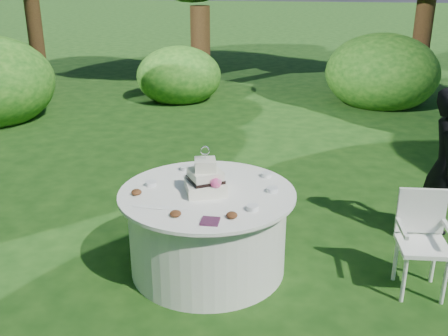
{
  "coord_description": "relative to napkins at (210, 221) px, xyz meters",
  "views": [
    {
      "loc": [
        0.79,
        -4.13,
        2.61
      ],
      "look_at": [
        0.15,
        0.0,
        1.0
      ],
      "focal_mm": 42.0,
      "sensor_mm": 36.0,
      "label": 1
    }
  ],
  "objects": [
    {
      "name": "petal_cups",
      "position": [
        -0.28,
        0.19,
        0.02
      ],
      "size": [
        0.97,
        0.45,
        0.05
      ],
      "color": "#562D16",
      "rests_on": "table"
    },
    {
      "name": "votives",
      "position": [
        -0.0,
        0.72,
        0.01
      ],
      "size": [
        1.19,
        0.89,
        0.04
      ],
      "color": "white",
      "rests_on": "table"
    },
    {
      "name": "napkins",
      "position": [
        0.0,
        0.0,
        0.0
      ],
      "size": [
        0.14,
        0.14,
        0.02
      ],
      "primitive_type": "cube",
      "color": "#491F3C",
      "rests_on": "table"
    },
    {
      "name": "ground",
      "position": [
        -0.13,
        0.58,
        -0.78
      ],
      "size": [
        80.0,
        80.0,
        0.0
      ],
      "primitive_type": "plane",
      "color": "#11340E",
      "rests_on": "ground"
    },
    {
      "name": "table",
      "position": [
        -0.13,
        0.58,
        -0.39
      ],
      "size": [
        1.56,
        1.56,
        0.77
      ],
      "color": "silver",
      "rests_on": "ground"
    },
    {
      "name": "guest",
      "position": [
        2.07,
        1.49,
        0.01
      ],
      "size": [
        0.47,
        0.63,
        1.57
      ],
      "primitive_type": "imported",
      "rotation": [
        0.0,
        0.0,
        1.4
      ],
      "color": "black",
      "rests_on": "ground"
    },
    {
      "name": "chair",
      "position": [
        1.71,
        0.55,
        -0.26
      ],
      "size": [
        0.44,
        0.43,
        0.88
      ],
      "color": "white",
      "rests_on": "ground"
    },
    {
      "name": "cake",
      "position": [
        -0.14,
        0.56,
        0.1
      ],
      "size": [
        0.43,
        0.43,
        0.43
      ],
      "color": "silver",
      "rests_on": "table"
    },
    {
      "name": "feather_plume",
      "position": [
        -0.45,
        0.19,
        -0.0
      ],
      "size": [
        0.48,
        0.07,
        0.01
      ],
      "primitive_type": "ellipsoid",
      "color": "white",
      "rests_on": "table"
    }
  ]
}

